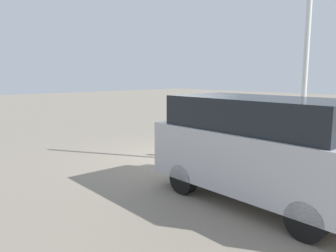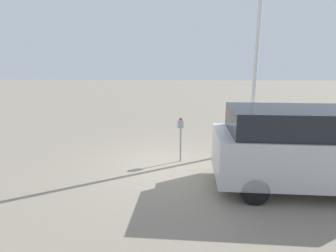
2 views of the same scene
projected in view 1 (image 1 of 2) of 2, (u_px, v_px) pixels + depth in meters
ground_plane at (182, 158)px, 10.39m from camera, size 80.00×80.00×0.00m
parking_meter_near at (202, 124)px, 10.14m from camera, size 0.22×0.14×1.51m
lamp_post at (304, 96)px, 8.92m from camera, size 0.44×0.44×6.64m
parked_van at (261, 147)px, 6.65m from camera, size 4.59×2.16×2.15m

